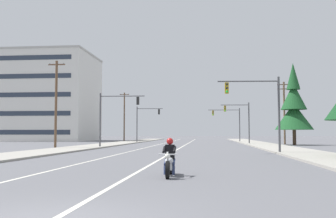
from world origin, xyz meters
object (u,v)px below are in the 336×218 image
(traffic_signal_mid_left, at_px, (144,119))
(apartment_building_far_left_block, at_px, (48,97))
(utility_pole_left_far, at_px, (124,116))
(motorcycle_with_rider, at_px, (169,161))
(conifer_tree_right_verge_far, at_px, (294,107))
(traffic_signal_near_right, at_px, (261,103))
(traffic_signal_near_left, at_px, (113,111))
(traffic_signal_mid_right, at_px, (241,117))
(traffic_signal_far_right, at_px, (230,119))
(utility_pole_left_near, at_px, (56,103))
(utility_pole_right_far, at_px, (284,111))

(traffic_signal_mid_left, relative_size, apartment_building_far_left_block, 0.33)
(traffic_signal_mid_left, bearing_deg, utility_pole_left_far, 117.60)
(motorcycle_with_rider, bearing_deg, conifer_tree_right_verge_far, 71.21)
(traffic_signal_near_right, distance_m, traffic_signal_near_left, 18.73)
(motorcycle_with_rider, bearing_deg, traffic_signal_mid_right, 81.38)
(traffic_signal_mid_right, bearing_deg, motorcycle_with_rider, -98.62)
(motorcycle_with_rider, height_order, apartment_building_far_left_block, apartment_building_far_left_block)
(traffic_signal_mid_right, height_order, traffic_signal_far_right, same)
(utility_pole_left_near, bearing_deg, conifer_tree_right_verge_far, 27.93)
(motorcycle_with_rider, distance_m, traffic_signal_mid_left, 51.50)
(utility_pole_left_far, height_order, conifer_tree_right_verge_far, conifer_tree_right_verge_far)
(traffic_signal_near_right, xyz_separation_m, utility_pole_left_near, (-20.33, 7.84, 0.76))
(motorcycle_with_rider, height_order, traffic_signal_far_right, traffic_signal_far_right)
(utility_pole_left_far, bearing_deg, traffic_signal_mid_right, -40.73)
(traffic_signal_mid_left, height_order, traffic_signal_far_right, same)
(motorcycle_with_rider, xyz_separation_m, utility_pole_left_near, (-14.51, 24.64, 4.28))
(traffic_signal_near_right, relative_size, apartment_building_far_left_block, 0.33)
(utility_pole_right_far, bearing_deg, conifer_tree_right_verge_far, -78.76)
(traffic_signal_near_left, relative_size, conifer_tree_right_verge_far, 0.55)
(traffic_signal_near_right, distance_m, utility_pole_left_far, 49.95)
(utility_pole_left_far, bearing_deg, apartment_building_far_left_block, 173.98)
(traffic_signal_near_right, xyz_separation_m, traffic_signal_mid_right, (0.74, 26.54, -0.05))
(traffic_signal_mid_right, xyz_separation_m, traffic_signal_mid_left, (-15.75, 7.21, 0.02))
(traffic_signal_near_right, bearing_deg, utility_pole_left_far, 114.92)
(traffic_signal_near_left, relative_size, utility_pole_right_far, 0.68)
(utility_pole_right_far, xyz_separation_m, conifer_tree_right_verge_far, (0.64, -3.24, 0.30))
(traffic_signal_mid_right, distance_m, traffic_signal_mid_left, 17.32)
(conifer_tree_right_verge_far, bearing_deg, traffic_signal_near_right, -108.54)
(motorcycle_with_rider, xyz_separation_m, utility_pole_left_far, (-15.21, 62.09, 4.56))
(traffic_signal_mid_right, bearing_deg, traffic_signal_near_right, -91.60)
(apartment_building_far_left_block, bearing_deg, conifer_tree_right_verge_far, -28.23)
(apartment_building_far_left_block, bearing_deg, traffic_signal_mid_left, -30.19)
(utility_pole_left_far, bearing_deg, conifer_tree_right_verge_far, -38.34)
(motorcycle_with_rider, relative_size, apartment_building_far_left_block, 0.12)
(utility_pole_right_far, bearing_deg, apartment_building_far_left_block, 154.72)
(traffic_signal_mid_left, bearing_deg, traffic_signal_far_right, 19.50)
(utility_pole_right_far, bearing_deg, traffic_signal_near_right, -105.03)
(utility_pole_left_far, relative_size, conifer_tree_right_verge_far, 0.87)
(utility_pole_right_far, xyz_separation_m, utility_pole_left_far, (-27.99, 19.40, 0.24))
(apartment_building_far_left_block, bearing_deg, traffic_signal_near_left, -57.36)
(traffic_signal_mid_left, xyz_separation_m, traffic_signal_far_right, (14.95, 5.30, 0.07))
(traffic_signal_far_right, bearing_deg, traffic_signal_mid_left, -160.50)
(traffic_signal_near_right, relative_size, traffic_signal_mid_right, 1.00)
(conifer_tree_right_verge_far, xyz_separation_m, apartment_building_far_left_block, (-45.49, 24.42, 4.02))
(utility_pole_left_near, bearing_deg, utility_pole_left_far, 91.08)
(motorcycle_with_rider, distance_m, utility_pole_right_far, 44.77)
(motorcycle_with_rider, xyz_separation_m, traffic_signal_mid_right, (6.57, 43.34, 3.47))
(traffic_signal_mid_right, height_order, utility_pole_left_near, utility_pole_left_near)
(motorcycle_with_rider, distance_m, utility_pole_left_far, 64.09)
(traffic_signal_mid_right, distance_m, utility_pole_left_far, 28.76)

